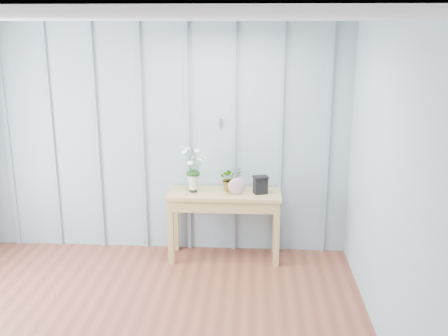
# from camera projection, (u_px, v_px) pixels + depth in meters

# --- Properties ---
(room_shell) EXTENTS (4.00, 4.50, 2.50)m
(room_shell) POSITION_uv_depth(u_px,v_px,m) (135.00, 86.00, 4.21)
(room_shell) COLOR #91A7B0
(room_shell) RESTS_ON ground
(sideboard) EXTENTS (1.20, 0.45, 0.75)m
(sideboard) POSITION_uv_depth(u_px,v_px,m) (224.00, 202.00, 5.57)
(sideboard) COLOR tan
(sideboard) RESTS_ON ground
(daisy_vase) EXTENTS (0.37, 0.28, 0.52)m
(daisy_vase) POSITION_uv_depth(u_px,v_px,m) (193.00, 162.00, 5.47)
(daisy_vase) COLOR black
(daisy_vase) RESTS_ON sideboard
(spider_plant) EXTENTS (0.29, 0.27, 0.27)m
(spider_plant) POSITION_uv_depth(u_px,v_px,m) (231.00, 179.00, 5.56)
(spider_plant) COLOR black
(spider_plant) RESTS_ON sideboard
(felt_disc_vessel) EXTENTS (0.18, 0.07, 0.18)m
(felt_disc_vessel) POSITION_uv_depth(u_px,v_px,m) (237.00, 186.00, 5.45)
(felt_disc_vessel) COLOR #894769
(felt_disc_vessel) RESTS_ON sideboard
(carved_box) EXTENTS (0.18, 0.16, 0.19)m
(carved_box) POSITION_uv_depth(u_px,v_px,m) (260.00, 185.00, 5.48)
(carved_box) COLOR black
(carved_box) RESTS_ON sideboard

